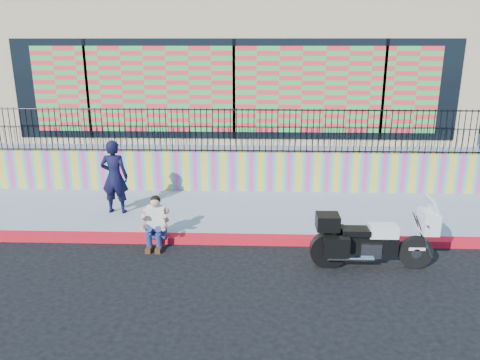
{
  "coord_description": "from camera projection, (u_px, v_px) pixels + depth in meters",
  "views": [
    {
      "loc": [
        0.64,
        -9.28,
        4.17
      ],
      "look_at": [
        0.27,
        1.2,
        1.06
      ],
      "focal_mm": 35.0,
      "sensor_mm": 36.0,
      "label": 1
    }
  ],
  "objects": [
    {
      "name": "ground",
      "position": [
        225.0,
        242.0,
        10.1
      ],
      "size": [
        90.0,
        90.0,
        0.0
      ],
      "primitive_type": "plane",
      "color": "black",
      "rests_on": "ground"
    },
    {
      "name": "elevated_platform",
      "position": [
        239.0,
        138.0,
        17.92
      ],
      "size": [
        16.0,
        10.0,
        1.25
      ],
      "primitive_type": "cube",
      "color": "#8790A2",
      "rests_on": "ground"
    },
    {
      "name": "police_motorcycle",
      "position": [
        371.0,
        238.0,
        8.84
      ],
      "size": [
        2.28,
        0.76,
        1.42
      ],
      "color": "black",
      "rests_on": "ground"
    },
    {
      "name": "mural_wall",
      "position": [
        233.0,
        171.0,
        13.01
      ],
      "size": [
        16.0,
        0.2,
        1.1
      ],
      "primitive_type": "cube",
      "color": "#D73892",
      "rests_on": "sidewalk"
    },
    {
      "name": "sidewalk",
      "position": [
        230.0,
        212.0,
        11.66
      ],
      "size": [
        16.0,
        3.0,
        0.15
      ],
      "primitive_type": "cube",
      "color": "#8790A2",
      "rests_on": "ground"
    },
    {
      "name": "metal_fence",
      "position": [
        233.0,
        130.0,
        12.68
      ],
      "size": [
        15.8,
        0.04,
        1.2
      ],
      "primitive_type": null,
      "color": "black",
      "rests_on": "mural_wall"
    },
    {
      "name": "red_curb",
      "position": [
        225.0,
        239.0,
        10.08
      ],
      "size": [
        16.0,
        0.3,
        0.15
      ],
      "primitive_type": "cube",
      "color": "red",
      "rests_on": "ground"
    },
    {
      "name": "seated_man",
      "position": [
        155.0,
        227.0,
        9.78
      ],
      "size": [
        0.54,
        0.71,
        1.06
      ],
      "color": "navy",
      "rests_on": "ground"
    },
    {
      "name": "storefront_building",
      "position": [
        239.0,
        68.0,
        16.96
      ],
      "size": [
        14.0,
        8.06,
        4.0
      ],
      "color": "tan",
      "rests_on": "elevated_platform"
    },
    {
      "name": "police_officer",
      "position": [
        115.0,
        177.0,
        11.22
      ],
      "size": [
        0.68,
        0.47,
        1.8
      ],
      "primitive_type": "imported",
      "rotation": [
        0.0,
        0.0,
        3.09
      ],
      "color": "black",
      "rests_on": "sidewalk"
    }
  ]
}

